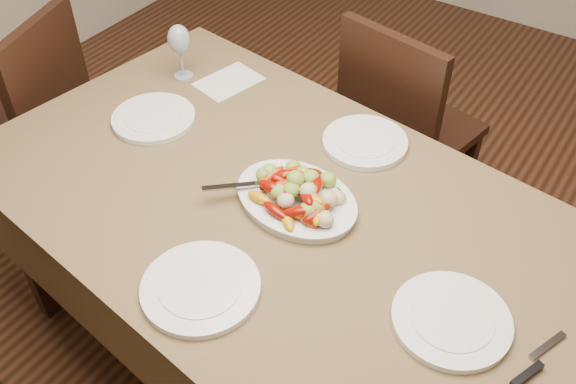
% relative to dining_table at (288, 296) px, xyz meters
% --- Properties ---
extents(dining_table, '(1.96, 1.28, 0.76)m').
position_rel_dining_table_xyz_m(dining_table, '(0.00, 0.00, 0.00)').
color(dining_table, brown).
rests_on(dining_table, ground).
extents(chair_far, '(0.49, 0.49, 0.95)m').
position_rel_dining_table_xyz_m(chair_far, '(-0.01, 0.87, 0.10)').
color(chair_far, black).
rests_on(chair_far, ground).
extents(chair_left, '(0.52, 0.52, 0.95)m').
position_rel_dining_table_xyz_m(chair_left, '(-1.26, 0.03, 0.10)').
color(chair_left, black).
rests_on(chair_left, ground).
extents(serving_platter, '(0.38, 0.30, 0.02)m').
position_rel_dining_table_xyz_m(serving_platter, '(0.01, 0.03, 0.39)').
color(serving_platter, white).
rests_on(serving_platter, dining_table).
extents(roasted_vegetables, '(0.31, 0.23, 0.09)m').
position_rel_dining_table_xyz_m(roasted_vegetables, '(0.01, 0.03, 0.45)').
color(roasted_vegetables, '#740A02').
rests_on(roasted_vegetables, serving_platter).
extents(serving_spoon, '(0.25, 0.23, 0.03)m').
position_rel_dining_table_xyz_m(serving_spoon, '(-0.06, -0.00, 0.43)').
color(serving_spoon, '#9EA0A8').
rests_on(serving_spoon, serving_platter).
extents(plate_left, '(0.26, 0.26, 0.02)m').
position_rel_dining_table_xyz_m(plate_left, '(-0.57, 0.09, 0.39)').
color(plate_left, white).
rests_on(plate_left, dining_table).
extents(plate_right, '(0.27, 0.27, 0.02)m').
position_rel_dining_table_xyz_m(plate_right, '(0.51, -0.10, 0.39)').
color(plate_right, white).
rests_on(plate_right, dining_table).
extents(plate_far, '(0.26, 0.26, 0.02)m').
position_rel_dining_table_xyz_m(plate_far, '(0.04, 0.36, 0.39)').
color(plate_far, white).
rests_on(plate_far, dining_table).
extents(plate_near, '(0.29, 0.29, 0.02)m').
position_rel_dining_table_xyz_m(plate_near, '(-0.02, -0.35, 0.39)').
color(plate_near, white).
rests_on(plate_near, dining_table).
extents(wine_glass, '(0.08, 0.08, 0.20)m').
position_rel_dining_table_xyz_m(wine_glass, '(-0.66, 0.34, 0.48)').
color(wine_glass, '#8C99A5').
rests_on(wine_glass, dining_table).
extents(menu_card, '(0.19, 0.24, 0.00)m').
position_rel_dining_table_xyz_m(menu_card, '(-0.51, 0.40, 0.38)').
color(menu_card, silver).
rests_on(menu_card, dining_table).
extents(table_knife, '(0.09, 0.19, 0.01)m').
position_rel_dining_table_xyz_m(table_knife, '(0.71, -0.10, 0.38)').
color(table_knife, '#9EA0A8').
rests_on(table_knife, dining_table).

